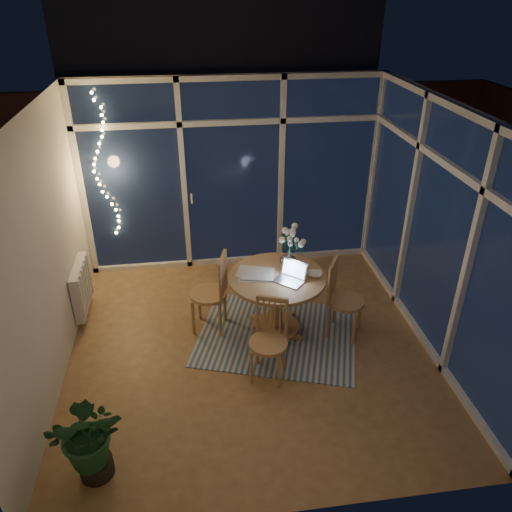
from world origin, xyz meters
The scene contains 25 objects.
floor centered at (0.00, 0.00, 0.00)m, with size 4.00×4.00×0.00m, color brown.
ceiling centered at (0.00, 0.00, 2.60)m, with size 4.00×4.00×0.00m, color white.
wall_back centered at (0.00, 2.00, 1.30)m, with size 4.00×0.04×2.60m, color silver.
wall_front centered at (0.00, -2.00, 1.30)m, with size 4.00×0.04×2.60m, color silver.
wall_left centered at (-2.00, 0.00, 1.30)m, with size 0.04×4.00×2.60m, color silver.
wall_right centered at (2.00, 0.00, 1.30)m, with size 0.04×4.00×2.60m, color silver.
window_wall_back centered at (0.00, 1.96, 1.30)m, with size 4.00×0.10×2.60m, color silver.
window_wall_right centered at (1.96, 0.00, 1.30)m, with size 0.10×4.00×2.60m, color silver.
radiator centered at (-1.94, 0.90, 0.40)m, with size 0.10×0.70×0.58m, color silver.
fairy_lights centered at (-1.65, 1.88, 1.52)m, with size 0.24×0.10×1.85m, color #F6CF62, non-canonical shape.
garden_patio centered at (0.50, 5.00, -0.06)m, with size 12.00×6.00×0.10m, color black.
garden_fence centered at (0.00, 5.50, 0.90)m, with size 11.00×0.08×1.80m, color #321912.
neighbour_roof centered at (0.30, 8.50, 2.20)m, with size 7.00×3.00×2.20m, color #363840.
garden_shrubs centered at (-0.80, 3.40, 0.45)m, with size 0.90×0.90×0.90m, color black.
rug centered at (0.31, 0.17, 0.01)m, with size 1.78×1.43×0.01m, color beige.
dining_table centered at (0.31, 0.27, 0.37)m, with size 1.09×1.09×0.74m, color tan.
chair_left centered at (-0.45, 0.44, 0.49)m, with size 0.46×0.46×0.99m, color tan.
chair_right centered at (1.07, 0.10, 0.47)m, with size 0.44×0.44×0.95m, color tan.
chair_front centered at (0.09, -0.47, 0.44)m, with size 0.41×0.41×0.89m, color tan.
laptop centered at (0.42, 0.15, 0.85)m, with size 0.31×0.27×0.22m, color silver, non-canonical shape.
flower_vase centered at (0.47, 0.47, 0.85)m, with size 0.20×0.20×0.21m, color silver.
bowl centered at (0.72, 0.23, 0.76)m, with size 0.15×0.15×0.04m, color silver.
newspapers centered at (0.06, 0.34, 0.75)m, with size 0.36×0.27×0.02m, color beige.
phone centered at (0.31, 0.16, 0.75)m, with size 0.12×0.06×0.01m, color black.
potted_plant centered at (-1.50, -1.43, 0.38)m, with size 0.54×0.47×0.76m, color #1A4B25.
Camera 1 is at (-0.57, -4.34, 3.63)m, focal length 35.00 mm.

